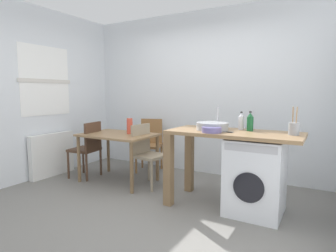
{
  "coord_description": "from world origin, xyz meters",
  "views": [
    {
      "loc": [
        1.89,
        -2.69,
        1.37
      ],
      "look_at": [
        0.09,
        0.45,
        0.93
      ],
      "focal_mm": 30.15,
      "sensor_mm": 36.0,
      "label": 1
    }
  ],
  "objects_px": {
    "dining_table": "(118,140)",
    "washing_machine": "(255,176)",
    "vase": "(130,126)",
    "chair_spare_by_wall": "(150,142)",
    "chair_opposite": "(146,151)",
    "bottle_squat_brown": "(250,122)",
    "bottle_tall_green": "(241,121)",
    "chair_person_seat": "(88,146)",
    "mixing_bowl": "(212,129)",
    "utensil_crock": "(294,128)"
  },
  "relations": [
    {
      "from": "chair_person_seat",
      "to": "mixing_bowl",
      "type": "xyz_separation_m",
      "value": [
        2.18,
        -0.24,
        0.45
      ]
    },
    {
      "from": "dining_table",
      "to": "chair_person_seat",
      "type": "bearing_deg",
      "value": -170.54
    },
    {
      "from": "chair_spare_by_wall",
      "to": "chair_opposite",
      "type": "bearing_deg",
      "value": 101.1
    },
    {
      "from": "washing_machine",
      "to": "utensil_crock",
      "type": "relative_size",
      "value": 2.87
    },
    {
      "from": "vase",
      "to": "dining_table",
      "type": "bearing_deg",
      "value": -146.31
    },
    {
      "from": "chair_opposite",
      "to": "utensil_crock",
      "type": "height_order",
      "value": "utensil_crock"
    },
    {
      "from": "washing_machine",
      "to": "bottle_tall_green",
      "type": "relative_size",
      "value": 3.93
    },
    {
      "from": "bottle_tall_green",
      "to": "chair_person_seat",
      "type": "bearing_deg",
      "value": -176.21
    },
    {
      "from": "bottle_squat_brown",
      "to": "vase",
      "type": "relative_size",
      "value": 0.97
    },
    {
      "from": "bottle_tall_green",
      "to": "utensil_crock",
      "type": "bearing_deg",
      "value": -14.21
    },
    {
      "from": "chair_person_seat",
      "to": "chair_opposite",
      "type": "bearing_deg",
      "value": -88.58
    },
    {
      "from": "chair_person_seat",
      "to": "utensil_crock",
      "type": "bearing_deg",
      "value": -96.8
    },
    {
      "from": "chair_opposite",
      "to": "bottle_squat_brown",
      "type": "height_order",
      "value": "bottle_squat_brown"
    },
    {
      "from": "mixing_bowl",
      "to": "utensil_crock",
      "type": "xyz_separation_m",
      "value": [
        0.82,
        0.25,
        0.04
      ]
    },
    {
      "from": "dining_table",
      "to": "washing_machine",
      "type": "bearing_deg",
      "value": -3.73
    },
    {
      "from": "dining_table",
      "to": "washing_machine",
      "type": "distance_m",
      "value": 2.11
    },
    {
      "from": "chair_person_seat",
      "to": "bottle_squat_brown",
      "type": "bearing_deg",
      "value": -94.83
    },
    {
      "from": "chair_opposite",
      "to": "bottle_tall_green",
      "type": "bearing_deg",
      "value": 97.33
    },
    {
      "from": "dining_table",
      "to": "utensil_crock",
      "type": "distance_m",
      "value": 2.49
    },
    {
      "from": "dining_table",
      "to": "bottle_squat_brown",
      "type": "xyz_separation_m",
      "value": [
        1.98,
        0.0,
        0.38
      ]
    },
    {
      "from": "chair_opposite",
      "to": "chair_spare_by_wall",
      "type": "xyz_separation_m",
      "value": [
        -0.4,
        0.71,
        0.0
      ]
    },
    {
      "from": "chair_spare_by_wall",
      "to": "mixing_bowl",
      "type": "height_order",
      "value": "mixing_bowl"
    },
    {
      "from": "chair_person_seat",
      "to": "utensil_crock",
      "type": "height_order",
      "value": "utensil_crock"
    },
    {
      "from": "washing_machine",
      "to": "mixing_bowl",
      "type": "xyz_separation_m",
      "value": [
        -0.46,
        -0.2,
        0.52
      ]
    },
    {
      "from": "dining_table",
      "to": "bottle_squat_brown",
      "type": "bearing_deg",
      "value": 0.05
    },
    {
      "from": "utensil_crock",
      "to": "vase",
      "type": "xyz_separation_m",
      "value": [
        -2.31,
        0.18,
        -0.13
      ]
    },
    {
      "from": "dining_table",
      "to": "bottle_tall_green",
      "type": "relative_size",
      "value": 5.02
    },
    {
      "from": "chair_opposite",
      "to": "utensil_crock",
      "type": "distance_m",
      "value": 2.05
    },
    {
      "from": "chair_opposite",
      "to": "washing_machine",
      "type": "bearing_deg",
      "value": 90.05
    },
    {
      "from": "chair_person_seat",
      "to": "chair_opposite",
      "type": "relative_size",
      "value": 1.0
    },
    {
      "from": "utensil_crock",
      "to": "chair_person_seat",
      "type": "bearing_deg",
      "value": -179.87
    },
    {
      "from": "washing_machine",
      "to": "bottle_squat_brown",
      "type": "bearing_deg",
      "value": 129.17
    },
    {
      "from": "chair_opposite",
      "to": "mixing_bowl",
      "type": "relative_size",
      "value": 4.05
    },
    {
      "from": "dining_table",
      "to": "bottle_tall_green",
      "type": "height_order",
      "value": "bottle_tall_green"
    },
    {
      "from": "bottle_tall_green",
      "to": "mixing_bowl",
      "type": "height_order",
      "value": "bottle_tall_green"
    },
    {
      "from": "chair_spare_by_wall",
      "to": "mixing_bowl",
      "type": "bearing_deg",
      "value": 126.49
    },
    {
      "from": "chair_person_seat",
      "to": "washing_machine",
      "type": "bearing_deg",
      "value": -97.92
    },
    {
      "from": "chair_spare_by_wall",
      "to": "bottle_tall_green",
      "type": "relative_size",
      "value": 4.11
    },
    {
      "from": "bottle_tall_green",
      "to": "utensil_crock",
      "type": "distance_m",
      "value": 0.62
    },
    {
      "from": "chair_spare_by_wall",
      "to": "vase",
      "type": "bearing_deg",
      "value": 78.04
    },
    {
      "from": "mixing_bowl",
      "to": "vase",
      "type": "bearing_deg",
      "value": 163.71
    },
    {
      "from": "bottle_tall_green",
      "to": "utensil_crock",
      "type": "height_order",
      "value": "utensil_crock"
    },
    {
      "from": "washing_machine",
      "to": "utensil_crock",
      "type": "bearing_deg",
      "value": 8.1
    },
    {
      "from": "bottle_squat_brown",
      "to": "utensil_crock",
      "type": "distance_m",
      "value": 0.49
    },
    {
      "from": "dining_table",
      "to": "chair_opposite",
      "type": "relative_size",
      "value": 1.22
    },
    {
      "from": "bottle_tall_green",
      "to": "chair_opposite",
      "type": "bearing_deg",
      "value": -179.61
    },
    {
      "from": "bottle_squat_brown",
      "to": "utensil_crock",
      "type": "xyz_separation_m",
      "value": [
        0.48,
        -0.09,
        -0.04
      ]
    },
    {
      "from": "dining_table",
      "to": "bottle_squat_brown",
      "type": "height_order",
      "value": "bottle_squat_brown"
    },
    {
      "from": "washing_machine",
      "to": "bottle_squat_brown",
      "type": "height_order",
      "value": "bottle_squat_brown"
    },
    {
      "from": "washing_machine",
      "to": "vase",
      "type": "distance_m",
      "value": 2.0
    }
  ]
}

